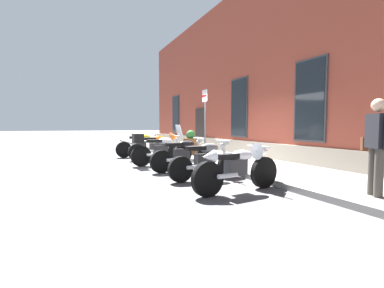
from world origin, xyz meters
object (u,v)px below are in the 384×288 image
object	(u,v)px
motorcycle_orange_sport	(159,145)
parking_sign	(205,114)
motorcycle_silver_touring	(159,149)
motorcycle_black_naked	(184,155)
barrel_planter	(191,144)
motorcycle_white_sport	(241,165)
motorcycle_grey_naked	(206,160)
motorcycle_yellow_naked	(143,145)
pedestrian_dark_jacket	(377,142)

from	to	relation	value
motorcycle_orange_sport	parking_sign	bearing A→B (deg)	58.28
motorcycle_silver_touring	motorcycle_black_naked	size ratio (longest dim) A/B	1.04
motorcycle_silver_touring	parking_sign	distance (m)	2.32
motorcycle_orange_sport	barrel_planter	distance (m)	1.64
motorcycle_black_naked	motorcycle_white_sport	size ratio (longest dim) A/B	0.96
motorcycle_grey_naked	motorcycle_black_naked	bearing A→B (deg)	-179.34
motorcycle_silver_touring	motorcycle_grey_naked	world-z (taller)	motorcycle_silver_touring
motorcycle_black_naked	barrel_planter	size ratio (longest dim) A/B	2.03
motorcycle_white_sport	parking_sign	distance (m)	5.09
motorcycle_black_naked	parking_sign	distance (m)	2.81
motorcycle_yellow_naked	barrel_planter	distance (m)	2.04
pedestrian_dark_jacket	barrel_planter	world-z (taller)	pedestrian_dark_jacket
motorcycle_yellow_naked	barrel_planter	xyz separation A→B (m)	(0.80, 1.88, 0.05)
motorcycle_orange_sport	motorcycle_white_sport	xyz separation A→B (m)	(5.62, -0.03, -0.04)
pedestrian_dark_jacket	parking_sign	world-z (taller)	parking_sign
motorcycle_yellow_naked	motorcycle_grey_naked	world-z (taller)	motorcycle_yellow_naked
motorcycle_yellow_naked	motorcycle_black_naked	distance (m)	4.11
motorcycle_white_sport	pedestrian_dark_jacket	distance (m)	2.37
motorcycle_orange_sport	motorcycle_black_naked	xyz separation A→B (m)	(2.82, -0.12, -0.10)
barrel_planter	motorcycle_white_sport	bearing A→B (deg)	-14.63
motorcycle_black_naked	parking_sign	world-z (taller)	parking_sign
motorcycle_white_sport	barrel_planter	distance (m)	6.31
motorcycle_black_naked	barrel_planter	distance (m)	3.71
motorcycle_yellow_naked	motorcycle_grey_naked	distance (m)	5.52
motorcycle_silver_touring	pedestrian_dark_jacket	world-z (taller)	pedestrian_dark_jacket
motorcycle_black_naked	pedestrian_dark_jacket	distance (m)	4.80
parking_sign	barrel_planter	distance (m)	1.88
pedestrian_dark_jacket	barrel_planter	xyz separation A→B (m)	(-7.76, -0.02, -0.51)
motorcycle_yellow_naked	motorcycle_orange_sport	world-z (taller)	motorcycle_orange_sport
motorcycle_black_naked	parking_sign	xyz separation A→B (m)	(-1.89, 1.63, 1.29)
motorcycle_black_naked	pedestrian_dark_jacket	size ratio (longest dim) A/B	1.23
motorcycle_yellow_naked	motorcycle_white_sport	xyz separation A→B (m)	(6.90, 0.28, 0.04)
pedestrian_dark_jacket	parking_sign	distance (m)	6.38
motorcycle_yellow_naked	motorcycle_orange_sport	bearing A→B (deg)	13.74
motorcycle_silver_touring	motorcycle_white_sport	distance (m)	4.26
barrel_planter	pedestrian_dark_jacket	bearing A→B (deg)	0.15
motorcycle_grey_naked	pedestrian_dark_jacket	world-z (taller)	pedestrian_dark_jacket
parking_sign	motorcycle_white_sport	bearing A→B (deg)	-18.27
motorcycle_orange_sport	pedestrian_dark_jacket	size ratio (longest dim) A/B	1.31
motorcycle_white_sport	motorcycle_black_naked	bearing A→B (deg)	-178.19
motorcycle_yellow_naked	motorcycle_black_naked	size ratio (longest dim) A/B	1.07
motorcycle_orange_sport	motorcycle_silver_touring	distance (m)	1.44
motorcycle_yellow_naked	motorcycle_grey_naked	bearing A→B (deg)	2.20
pedestrian_dark_jacket	barrel_planter	distance (m)	7.78
motorcycle_silver_touring	pedestrian_dark_jacket	size ratio (longest dim) A/B	1.29
motorcycle_grey_naked	pedestrian_dark_jacket	xyz separation A→B (m)	(3.04, 1.69, 0.58)
motorcycle_white_sport	parking_sign	bearing A→B (deg)	161.73
motorcycle_white_sport	pedestrian_dark_jacket	xyz separation A→B (m)	(1.66, 1.61, 0.52)
motorcycle_black_naked	motorcycle_white_sport	distance (m)	2.80
motorcycle_white_sport	motorcycle_silver_touring	bearing A→B (deg)	-174.83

